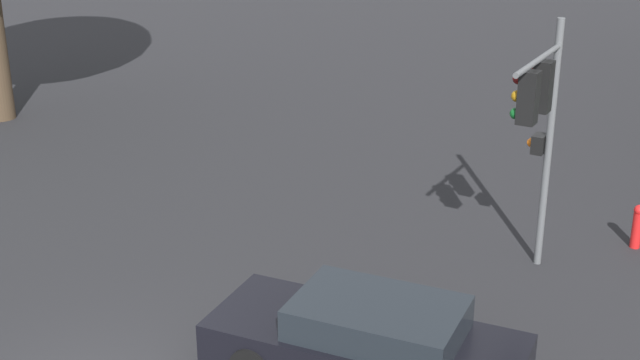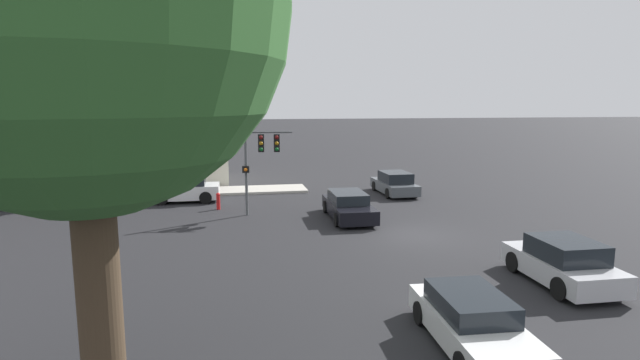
% 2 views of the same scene
% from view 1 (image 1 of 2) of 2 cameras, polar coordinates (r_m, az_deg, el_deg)
% --- Properties ---
extents(traffic_signal, '(0.55, 2.56, 4.77)m').
position_cam_1_polar(traffic_signal, '(15.98, 13.79, 4.37)').
color(traffic_signal, '#515456').
rests_on(traffic_signal, ground_plane).
extents(crossing_car_3, '(4.82, 2.05, 1.33)m').
position_cam_1_polar(crossing_car_3, '(13.64, 3.09, -10.31)').
color(crossing_car_3, black).
rests_on(crossing_car_3, ground_plane).
extents(fire_hydrant, '(0.22, 0.22, 0.92)m').
position_cam_1_polar(fire_hydrant, '(18.86, 19.65, -2.73)').
color(fire_hydrant, red).
rests_on(fire_hydrant, ground_plane).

